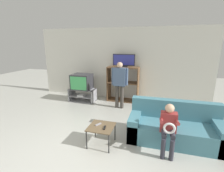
# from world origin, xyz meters

# --- Properties ---
(ground_plane) EXTENTS (18.00, 18.00, 0.00)m
(ground_plane) POSITION_xyz_m (0.00, 0.00, 0.00)
(ground_plane) COLOR #B7B7AD
(wall_back) EXTENTS (6.40, 0.06, 2.60)m
(wall_back) POSITION_xyz_m (0.00, 3.76, 1.30)
(wall_back) COLOR silver
(wall_back) RESTS_ON ground_plane
(tv_stand) EXTENTS (0.92, 0.50, 0.46)m
(tv_stand) POSITION_xyz_m (-1.22, 3.00, 0.22)
(tv_stand) COLOR #939399
(tv_stand) RESTS_ON ground_plane
(television_main) EXTENTS (0.67, 0.58, 0.54)m
(television_main) POSITION_xyz_m (-1.22, 3.01, 0.72)
(television_main) COLOR #2D2D33
(television_main) RESTS_ON tv_stand
(media_shelf) EXTENTS (1.11, 0.48, 1.25)m
(media_shelf) POSITION_xyz_m (0.18, 3.45, 0.64)
(media_shelf) COLOR brown
(media_shelf) RESTS_ON ground_plane
(television_flat) EXTENTS (0.78, 0.20, 0.44)m
(television_flat) POSITION_xyz_m (0.19, 3.47, 1.45)
(television_flat) COLOR black
(television_flat) RESTS_ON media_shelf
(snack_table) EXTENTS (0.51, 0.51, 0.41)m
(snack_table) POSITION_xyz_m (0.33, 0.68, 0.37)
(snack_table) COLOR brown
(snack_table) RESTS_ON ground_plane
(remote_control_black) EXTENTS (0.06, 0.15, 0.02)m
(remote_control_black) POSITION_xyz_m (0.42, 0.63, 0.42)
(remote_control_black) COLOR black
(remote_control_black) RESTS_ON snack_table
(remote_control_white) EXTENTS (0.10, 0.14, 0.02)m
(remote_control_white) POSITION_xyz_m (0.25, 0.73, 0.42)
(remote_control_white) COLOR gray
(remote_control_white) RESTS_ON snack_table
(couch) EXTENTS (1.89, 0.82, 0.82)m
(couch) POSITION_xyz_m (1.78, 1.28, 0.28)
(couch) COLOR teal
(couch) RESTS_ON ground_plane
(person_standing_adult) EXTENTS (0.53, 0.20, 1.49)m
(person_standing_adult) POSITION_xyz_m (0.22, 2.74, 0.90)
(person_standing_adult) COLOR #3D3833
(person_standing_adult) RESTS_ON ground_plane
(person_seated_child) EXTENTS (0.33, 0.43, 0.95)m
(person_seated_child) POSITION_xyz_m (1.62, 0.80, 0.56)
(person_seated_child) COLOR #2D2D38
(person_seated_child) RESTS_ON ground_plane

